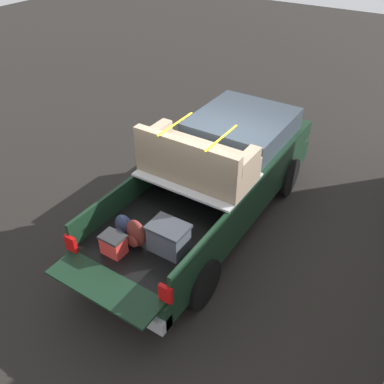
# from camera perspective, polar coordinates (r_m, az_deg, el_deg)

# --- Properties ---
(ground_plane) EXTENTS (40.00, 40.00, 0.00)m
(ground_plane) POSITION_cam_1_polar(r_m,az_deg,el_deg) (8.17, 2.28, -4.11)
(ground_plane) COLOR black
(pickup_truck) EXTENTS (6.05, 2.06, 2.23)m
(pickup_truck) POSITION_cam_1_polar(r_m,az_deg,el_deg) (7.83, 3.73, 2.58)
(pickup_truck) COLOR black
(pickup_truck) RESTS_ON ground_plane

